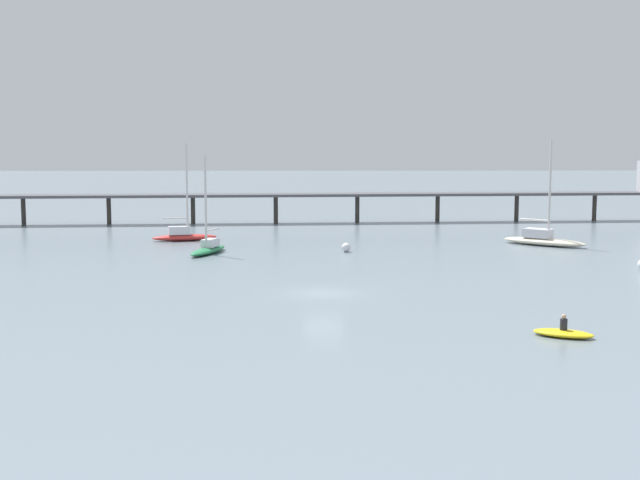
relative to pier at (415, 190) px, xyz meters
The scene contains 7 objects.
ground_plane 47.18m from the pier, 104.02° to the right, with size 400.00×400.00×0.00m, color slate.
pier is the anchor object (origin of this frame).
sailboat_cream 23.76m from the pier, 67.49° to the right, with size 7.40×6.49×9.56m.
sailboat_red 30.25m from the pier, 143.58° to the right, with size 6.29×2.85×9.23m.
sailboat_green 34.15m from the pier, 127.74° to the right, with size 3.26×6.31×8.24m.
dinghy_yellow 57.76m from the pier, 89.75° to the right, with size 3.23×2.51×1.14m.
mooring_buoy_outer 27.82m from the pier, 109.23° to the right, with size 0.79×0.79×0.79m, color silver.
Camera 1 is at (-0.90, -53.20, 9.78)m, focal length 48.08 mm.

